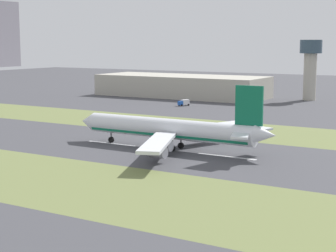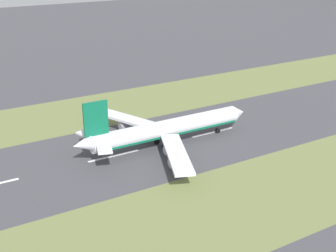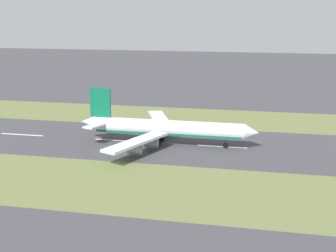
# 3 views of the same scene
# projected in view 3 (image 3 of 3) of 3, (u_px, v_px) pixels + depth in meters

# --- Properties ---
(ground_plane) EXTENTS (800.00, 800.00, 0.00)m
(ground_plane) POSITION_uv_depth(u_px,v_px,m) (170.00, 143.00, 174.55)
(ground_plane) COLOR #424247
(grass_median_west) EXTENTS (40.00, 600.00, 0.01)m
(grass_median_west) POSITION_uv_depth(u_px,v_px,m) (190.00, 117.00, 217.27)
(grass_median_west) COLOR olive
(grass_median_west) RESTS_ON ground
(grass_median_east) EXTENTS (40.00, 600.00, 0.01)m
(grass_median_east) POSITION_uv_depth(u_px,v_px,m) (137.00, 186.00, 131.83)
(grass_median_east) COLOR olive
(grass_median_east) RESTS_ON ground
(centreline_dash_near) EXTENTS (1.20, 18.00, 0.01)m
(centreline_dash_near) POSITION_uv_depth(u_px,v_px,m) (22.00, 135.00, 186.76)
(centreline_dash_near) COLOR silver
(centreline_dash_near) RESTS_ON ground
(centreline_dash_mid) EXTENTS (1.20, 18.00, 0.01)m
(centreline_dash_mid) POSITION_uv_depth(u_px,v_px,m) (118.00, 140.00, 178.68)
(centreline_dash_mid) COLOR silver
(centreline_dash_mid) RESTS_ON ground
(centreline_dash_far) EXTENTS (1.20, 18.00, 0.01)m
(centreline_dash_far) POSITION_uv_depth(u_px,v_px,m) (222.00, 146.00, 170.60)
(centreline_dash_far) COLOR silver
(centreline_dash_far) RESTS_ON ground
(airplane_main_jet) EXTENTS (64.14, 67.03, 20.20)m
(airplane_main_jet) POSITION_uv_depth(u_px,v_px,m) (163.00, 128.00, 172.26)
(airplane_main_jet) COLOR silver
(airplane_main_jet) RESTS_ON ground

